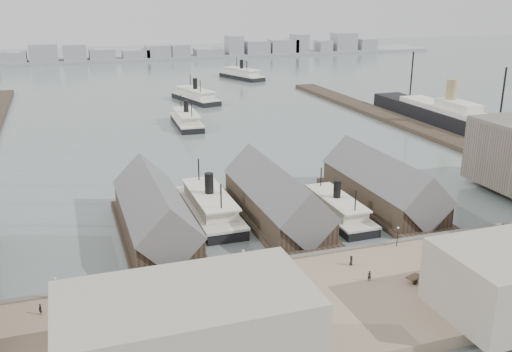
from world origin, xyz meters
name	(u,v)px	position (x,y,z in m)	size (l,w,h in m)	color
ground	(307,252)	(0.00, 0.00, 0.00)	(900.00, 900.00, 0.00)	#576563
quay	(359,298)	(0.00, -20.00, 1.00)	(180.00, 30.00, 2.00)	#856F59
seawall	(319,258)	(0.00, -5.20, 1.15)	(180.00, 1.20, 2.30)	#59544C
east_wharf	(401,122)	(78.00, 90.00, 0.80)	(10.00, 180.00, 1.60)	#2D231C
ferry_shed_west	(155,215)	(-26.00, 16.88, 4.64)	(14.00, 42.00, 12.60)	#2D231C
ferry_shed_center	(276,200)	(0.00, 16.88, 4.64)	(14.00, 42.00, 12.60)	#2D231C
ferry_shed_east	(382,187)	(26.00, 16.88, 4.64)	(14.00, 42.00, 12.60)	#2D231C
street_bldg_west	(187,337)	(-30.00, -32.00, 8.00)	(30.00, 16.00, 12.00)	gray
lamp_post_far_w	(56,285)	(-45.00, -7.00, 4.71)	(0.44, 0.44, 3.92)	black
lamp_post_near_w	(243,256)	(-15.00, -7.00, 4.71)	(0.44, 0.44, 3.92)	black
lamp_post_near_e	(398,233)	(15.00, -7.00, 4.71)	(0.44, 0.44, 3.92)	black
far_shore	(115,55)	(-2.07, 334.14, 3.91)	(500.00, 40.00, 15.72)	gray
ferry_docked_west	(210,206)	(-13.00, 23.34, 2.49)	(8.92, 29.73, 10.62)	black
ferry_docked_east	(336,208)	(13.00, 13.93, 2.12)	(7.61, 25.36, 9.06)	black
ferry_open_near	(187,119)	(1.41, 112.65, 2.36)	(9.77, 28.55, 10.07)	black
ferry_open_mid	(196,96)	(15.62, 158.89, 2.60)	(16.97, 32.39, 11.09)	black
ferry_open_far	(242,74)	(56.41, 219.05, 2.65)	(19.48, 32.99, 11.30)	black
ocean_steamer	(449,116)	(92.00, 80.47, 3.71)	(11.81, 86.33, 17.27)	black
horse_cart_left	(156,319)	(-31.74, -18.41, 2.77)	(4.66, 1.72, 1.46)	black
horse_cart_center	(283,298)	(-12.45, -18.94, 2.82)	(4.91, 1.64, 1.61)	black
horse_cart_right	(426,278)	(11.83, -20.61, 2.80)	(4.82, 2.89, 1.58)	black
pedestrian_0	(40,309)	(-47.33, -10.47, 2.87)	(0.64, 0.47, 1.74)	black
pedestrian_1	(116,330)	(-37.38, -19.57, 2.82)	(0.80, 0.62, 1.65)	black
pedestrian_2	(241,269)	(-15.81, -8.00, 2.91)	(1.18, 0.68, 1.82)	black
pedestrian_3	(231,322)	(-21.86, -22.95, 2.89)	(1.04, 0.43, 1.78)	black
pedestrian_4	(351,260)	(3.31, -11.03, 2.88)	(0.86, 0.56, 1.76)	black
pedestrian_5	(369,276)	(3.41, -17.08, 2.91)	(0.66, 0.49, 1.82)	black
pedestrian_6	(451,242)	(24.64, -10.22, 2.86)	(0.83, 0.65, 1.71)	black
pedestrian_7	(480,269)	(22.21, -20.95, 2.84)	(1.09, 0.62, 1.68)	black
pedestrian_8	(509,245)	(33.81, -14.77, 2.90)	(1.05, 0.44, 1.79)	black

